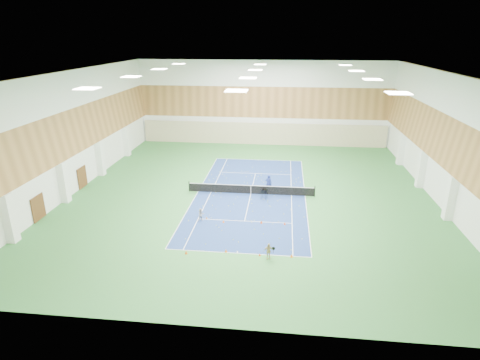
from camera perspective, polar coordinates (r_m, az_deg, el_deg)
name	(u,v)px	position (r m, az deg, el deg)	size (l,w,h in m)	color
ground	(251,194)	(40.90, 1.55, -1.98)	(40.00, 40.00, 0.00)	#307134
room_shell	(251,136)	(39.06, 1.63, 6.21)	(36.00, 40.00, 12.00)	white
wood_cladding	(252,116)	(38.63, 1.66, 9.09)	(36.00, 40.00, 8.00)	#A26E3C
ceiling_light_grid	(252,74)	(38.09, 1.72, 14.89)	(21.40, 25.40, 0.06)	white
court_surface	(251,194)	(40.90, 1.55, -1.98)	(10.97, 23.77, 0.01)	navy
tennis_balls_scatter	(251,193)	(40.88, 1.55, -1.92)	(10.57, 22.77, 0.07)	yellow
tennis_net	(251,189)	(40.70, 1.55, -1.27)	(12.80, 0.10, 1.10)	black
back_curtain	(262,134)	(59.25, 3.21, 6.58)	(35.40, 0.16, 3.20)	#C6B793
door_left_a	(38,208)	(39.14, -26.77, -3.55)	(0.08, 1.80, 2.20)	#593319
door_left_b	(82,177)	(45.53, -21.53, 0.37)	(0.08, 1.80, 2.20)	#593319
coach	(269,183)	(41.30, 4.09, -0.46)	(0.66, 0.43, 1.81)	navy
child_court	(201,215)	(35.06, -5.54, -4.93)	(0.56, 0.44, 1.15)	gray
child_apron	(268,251)	(29.37, 4.07, -10.05)	(0.73, 0.30, 1.24)	tan
ball_cart	(264,194)	(39.61, 3.45, -2.00)	(0.57, 0.57, 0.98)	black
cone_svc_a	(207,218)	(35.60, -4.76, -5.37)	(0.17, 0.17, 0.19)	#DE620B
cone_svc_b	(223,221)	(34.81, -2.37, -5.90)	(0.20, 0.20, 0.22)	#FF640D
cone_svc_c	(261,222)	(34.69, 3.05, -5.98)	(0.22, 0.22, 0.25)	#E7460C
cone_svc_d	(285,223)	(34.63, 6.39, -6.15)	(0.21, 0.21, 0.23)	#EC3E0C
cone_base_a	(186,252)	(30.40, -7.67, -10.15)	(0.22, 0.22, 0.25)	#EE540C
cone_base_b	(226,251)	(30.37, -2.01, -10.00)	(0.22, 0.22, 0.24)	orange
cone_base_c	(260,254)	(29.94, 2.83, -10.53)	(0.19, 0.19, 0.21)	#E3490B
cone_base_d	(292,256)	(29.96, 7.36, -10.61)	(0.23, 0.23, 0.25)	orange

